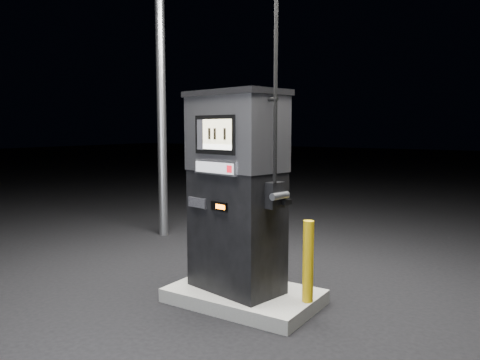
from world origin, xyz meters
The scene contains 5 objects.
ground centered at (0.00, 0.00, 0.00)m, with size 80.00×80.00×0.00m, color black.
pump_island centered at (0.00, 0.00, 0.07)m, with size 1.60×1.00×0.15m, color slate.
fuel_dispenser centered at (-0.08, -0.03, 1.26)m, with size 1.24×0.85×4.48m.
bollard_left centered at (-0.55, -0.17, 0.54)m, with size 0.10×0.10×0.79m, color #C89E0B.
bollard_right centered at (0.74, 0.05, 0.57)m, with size 0.11×0.11×0.84m, color #C89E0B.
Camera 1 is at (2.68, -4.20, 1.92)m, focal length 35.00 mm.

